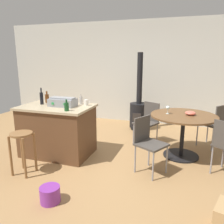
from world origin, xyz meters
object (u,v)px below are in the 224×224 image
object	(u,v)px
folding_chair_left	(148,120)
wood_stove	(139,111)
bottle_0	(42,98)
bottle_3	(81,100)
wine_glass	(168,108)
serving_bowl	(190,113)
plastic_bucket	(50,194)
folding_chair_right	(148,140)
kitchen_island	(58,130)
folding_chair_far	(215,122)
bottle_2	(47,98)
dining_table	(183,125)
cup_0	(86,103)
wooden_stool	(22,144)
toolbox	(63,102)
bottle_1	(67,106)
cup_1	(54,100)

from	to	relation	value
folding_chair_left	wood_stove	size ratio (longest dim) A/B	0.46
bottle_0	bottle_3	size ratio (longest dim) A/B	1.63
bottle_3	wine_glass	world-z (taller)	bottle_3
bottle_3	serving_bowl	size ratio (longest dim) A/B	1.04
plastic_bucket	serving_bowl	bearing A→B (deg)	50.36
folding_chair_right	plastic_bucket	distance (m)	1.58
kitchen_island	bottle_3	bearing A→B (deg)	37.79
folding_chair_far	bottle_2	world-z (taller)	bottle_2
dining_table	wine_glass	world-z (taller)	wine_glass
plastic_bucket	cup_0	bearing A→B (deg)	96.93
folding_chair_right	wood_stove	distance (m)	2.16
wooden_stool	dining_table	bearing A→B (deg)	31.67
wooden_stool	wine_glass	distance (m)	2.47
kitchen_island	toolbox	xyz separation A→B (m)	(0.13, 0.01, 0.52)
folding_chair_left	dining_table	bearing A→B (deg)	-31.55
kitchen_island	wooden_stool	world-z (taller)	kitchen_island
bottle_1	bottle_2	world-z (taller)	bottle_2
toolbox	cup_0	world-z (taller)	toolbox
serving_bowl	plastic_bucket	size ratio (longest dim) A/B	0.72
wood_stove	toolbox	world-z (taller)	wood_stove
kitchen_island	wine_glass	size ratio (longest dim) A/B	8.83
folding_chair_right	cup_1	world-z (taller)	cup_1
wooden_stool	bottle_2	size ratio (longest dim) A/B	2.99
folding_chair_far	cup_0	xyz separation A→B (m)	(-2.26, -0.99, 0.43)
kitchen_island	folding_chair_far	size ratio (longest dim) A/B	1.45
plastic_bucket	wooden_stool	bearing A→B (deg)	147.45
folding_chair_right	dining_table	bearing A→B (deg)	56.63
bottle_0	plastic_bucket	distance (m)	1.92
wooden_stool	wood_stove	size ratio (longest dim) A/B	0.35
kitchen_island	serving_bowl	size ratio (longest dim) A/B	7.04
kitchen_island	folding_chair_far	world-z (taller)	kitchen_island
folding_chair_right	folding_chair_left	bearing A→B (deg)	99.40
folding_chair_far	cup_0	bearing A→B (deg)	-156.35
dining_table	kitchen_island	bearing A→B (deg)	-164.81
dining_table	toolbox	bearing A→B (deg)	-164.29
wood_stove	toolbox	bearing A→B (deg)	-117.23
bottle_0	bottle_1	bearing A→B (deg)	-25.32
bottle_3	toolbox	bearing A→B (deg)	-131.26
folding_chair_far	folding_chair_left	size ratio (longest dim) A/B	1.02
cup_0	folding_chair_left	bearing A→B (deg)	38.88
kitchen_island	folding_chair_left	distance (m)	1.79
kitchen_island	folding_chair_left	size ratio (longest dim) A/B	1.48
folding_chair_left	bottle_0	world-z (taller)	bottle_0
folding_chair_right	cup_1	xyz separation A→B (m)	(-1.88, 0.42, 0.44)
wood_stove	cup_1	bearing A→B (deg)	-128.45
bottle_0	cup_0	bearing A→B (deg)	11.70
bottle_3	folding_chair_right	bearing A→B (deg)	-18.28
dining_table	wood_stove	size ratio (longest dim) A/B	0.61
bottle_0	bottle_1	world-z (taller)	bottle_0
folding_chair_left	cup_0	world-z (taller)	cup_0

